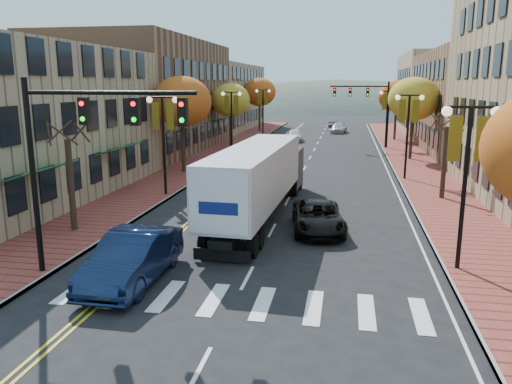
% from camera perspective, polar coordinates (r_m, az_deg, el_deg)
% --- Properties ---
extents(ground, '(200.00, 200.00, 0.00)m').
position_cam_1_polar(ground, '(14.54, -4.21, -15.60)').
color(ground, black).
rests_on(ground, ground).
extents(sidewalk_left, '(4.00, 85.00, 0.15)m').
position_cam_1_polar(sidewalk_left, '(47.06, -4.97, 4.05)').
color(sidewalk_left, brown).
rests_on(sidewalk_left, ground).
extents(sidewalk_right, '(4.00, 85.00, 0.15)m').
position_cam_1_polar(sidewalk_right, '(45.78, 17.37, 3.30)').
color(sidewalk_right, brown).
rests_on(sidewalk_right, ground).
extents(building_left_mid, '(12.00, 24.00, 11.00)m').
position_cam_1_polar(building_left_mid, '(52.52, -12.65, 10.60)').
color(building_left_mid, brown).
rests_on(building_left_mid, ground).
extents(building_left_far, '(12.00, 26.00, 9.50)m').
position_cam_1_polar(building_left_far, '(76.20, -5.24, 10.72)').
color(building_left_far, '#9E8966').
rests_on(building_left_far, ground).
extents(building_right_mid, '(15.00, 24.00, 10.00)m').
position_cam_1_polar(building_right_mid, '(56.53, 26.27, 9.24)').
color(building_right_mid, brown).
rests_on(building_right_mid, ground).
extents(building_right_far, '(15.00, 20.00, 11.00)m').
position_cam_1_polar(building_right_far, '(77.93, 21.94, 10.48)').
color(building_right_far, '#9E8966').
rests_on(building_right_far, ground).
extents(tree_left_a, '(0.28, 0.28, 4.20)m').
position_cam_1_polar(tree_left_a, '(24.27, -20.38, 0.73)').
color(tree_left_a, '#382619').
rests_on(tree_left_a, sidewalk_left).
extents(tree_left_b, '(4.48, 4.48, 7.21)m').
position_cam_1_polar(tree_left_b, '(38.47, -8.48, 10.16)').
color(tree_left_b, '#382619').
rests_on(tree_left_b, sidewalk_left).
extents(tree_left_c, '(4.16, 4.16, 6.69)m').
position_cam_1_polar(tree_left_c, '(53.87, -2.94, 10.44)').
color(tree_left_c, '#382619').
rests_on(tree_left_c, sidewalk_left).
extents(tree_left_d, '(4.61, 4.61, 7.42)m').
position_cam_1_polar(tree_left_d, '(71.50, 0.41, 11.35)').
color(tree_left_d, '#382619').
rests_on(tree_left_d, sidewalk_left).
extents(tree_right_b, '(0.28, 0.28, 4.20)m').
position_cam_1_polar(tree_right_b, '(31.28, 20.72, 3.15)').
color(tree_right_b, '#382619').
rests_on(tree_right_b, sidewalk_right).
extents(tree_right_c, '(4.48, 4.48, 7.21)m').
position_cam_1_polar(tree_right_c, '(46.79, 17.58, 10.09)').
color(tree_right_c, '#382619').
rests_on(tree_right_c, sidewalk_right).
extents(tree_right_d, '(4.35, 4.35, 7.00)m').
position_cam_1_polar(tree_right_d, '(62.70, 15.79, 10.47)').
color(tree_right_d, '#382619').
rests_on(tree_right_d, sidewalk_right).
extents(lamp_left_b, '(1.96, 0.36, 6.05)m').
position_cam_1_polar(lamp_left_b, '(30.51, -10.56, 7.40)').
color(lamp_left_b, black).
rests_on(lamp_left_b, ground).
extents(lamp_left_c, '(1.96, 0.36, 6.05)m').
position_cam_1_polar(lamp_left_c, '(47.73, -2.82, 9.29)').
color(lamp_left_c, black).
rests_on(lamp_left_c, ground).
extents(lamp_left_d, '(1.96, 0.36, 6.05)m').
position_cam_1_polar(lamp_left_d, '(65.37, 0.80, 10.11)').
color(lamp_left_d, black).
rests_on(lamp_left_d, ground).
extents(lamp_right_a, '(1.96, 0.36, 6.05)m').
position_cam_1_polar(lamp_right_a, '(19.06, 22.99, 3.79)').
color(lamp_right_a, black).
rests_on(lamp_right_a, ground).
extents(lamp_right_b, '(1.96, 0.36, 6.05)m').
position_cam_1_polar(lamp_right_b, '(36.75, 17.01, 7.87)').
color(lamp_right_b, black).
rests_on(lamp_right_b, ground).
extents(lamp_right_c, '(1.96, 0.36, 6.05)m').
position_cam_1_polar(lamp_right_c, '(54.64, 14.90, 9.27)').
color(lamp_right_c, black).
rests_on(lamp_right_c, ground).
extents(traffic_mast_near, '(6.10, 0.35, 7.00)m').
position_cam_1_polar(traffic_mast_near, '(17.84, -19.34, 5.59)').
color(traffic_mast_near, black).
rests_on(traffic_mast_near, ground).
extents(traffic_mast_far, '(6.10, 0.34, 7.00)m').
position_cam_1_polar(traffic_mast_far, '(54.49, 12.79, 10.04)').
color(traffic_mast_far, black).
rests_on(traffic_mast_far, ground).
extents(semi_truck, '(3.06, 15.30, 3.80)m').
position_cam_1_polar(semi_truck, '(25.53, 0.56, 1.99)').
color(semi_truck, black).
rests_on(semi_truck, ground).
extents(navy_sedan, '(1.91, 5.40, 1.78)m').
position_cam_1_polar(navy_sedan, '(17.95, -13.92, -7.28)').
color(navy_sedan, '#0D1937').
rests_on(navy_sedan, ground).
extents(black_suv, '(2.91, 5.18, 1.37)m').
position_cam_1_polar(black_suv, '(23.52, 7.10, -2.85)').
color(black_suv, black).
rests_on(black_suv, ground).
extents(car_far_white, '(1.87, 4.25, 1.42)m').
position_cam_1_polar(car_far_white, '(60.34, 4.47, 6.48)').
color(car_far_white, white).
rests_on(car_far_white, ground).
extents(car_far_silver, '(2.40, 4.78, 1.33)m').
position_cam_1_polar(car_far_silver, '(71.41, 9.43, 7.22)').
color(car_far_silver, '#AFB0B7').
rests_on(car_far_silver, ground).
extents(car_far_oncoming, '(1.62, 4.22, 1.37)m').
position_cam_1_polar(car_far_oncoming, '(81.89, 8.78, 7.88)').
color(car_far_oncoming, '#929399').
rests_on(car_far_oncoming, ground).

